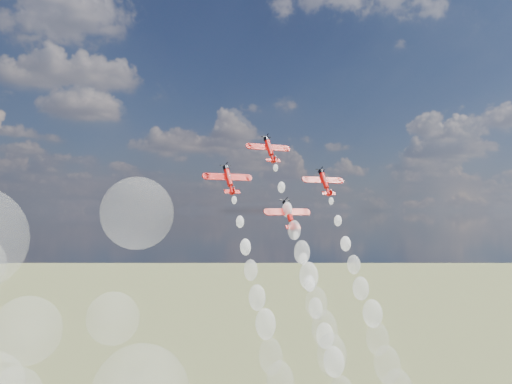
{
  "coord_description": "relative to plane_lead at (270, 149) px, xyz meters",
  "views": [
    {
      "loc": [
        -50.8,
        -93.84,
        96.41
      ],
      "look_at": [
        6.53,
        15.86,
        100.74
      ],
      "focal_mm": 38.0,
      "sensor_mm": 36.0,
      "label": 1
    }
  ],
  "objects": [
    {
      "name": "plane_lead",
      "position": [
        0.0,
        0.0,
        0.0
      ],
      "size": [
        10.52,
        5.63,
        6.83
      ],
      "rotation": [
        1.05,
        0.0,
        0.0
      ],
      "color": "red",
      "rests_on": "ground"
    },
    {
      "name": "plane_right",
      "position": [
        12.94,
        -4.52,
        -7.85
      ],
      "size": [
        10.52,
        5.63,
        6.83
      ],
      "rotation": [
        1.05,
        0.0,
        0.0
      ],
      "color": "red",
      "rests_on": "ground"
    },
    {
      "name": "smoke_trail_left",
      "position": [
        -12.7,
        -24.99,
        -43.61
      ],
      "size": [
        5.23,
        25.44,
        41.79
      ],
      "color": "white",
      "rests_on": "plane_left"
    },
    {
      "name": "plane_slot",
      "position": [
        0.0,
        -9.04,
        -15.69
      ],
      "size": [
        10.52,
        5.63,
        6.83
      ],
      "rotation": [
        1.05,
        0.0,
        0.0
      ],
      "color": "red",
      "rests_on": "ground"
    },
    {
      "name": "plane_left",
      "position": [
        -12.94,
        -4.52,
        -7.85
      ],
      "size": [
        10.52,
        5.63,
        6.83
      ],
      "rotation": [
        1.05,
        0.0,
        0.0
      ],
      "color": "red",
      "rests_on": "ground"
    },
    {
      "name": "smoke_trail_right",
      "position": [
        12.9,
        -25.19,
        -43.51
      ],
      "size": [
        5.22,
        25.53,
        41.68
      ],
      "color": "white",
      "rests_on": "plane_right"
    },
    {
      "name": "drifted_smoke_cloud",
      "position": [
        -48.04,
        6.26,
        -37.69
      ],
      "size": [
        57.15,
        39.13,
        60.5
      ],
      "color": "white",
      "rests_on": "ground"
    },
    {
      "name": "smoke_trail_lead",
      "position": [
        -0.05,
        -20.95,
        -35.66
      ],
      "size": [
        5.14,
        26.06,
        41.71
      ],
      "color": "white",
      "rests_on": "plane_lead"
    }
  ]
}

